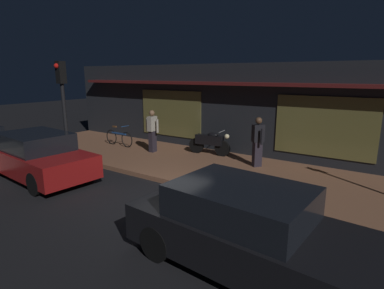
{
  "coord_description": "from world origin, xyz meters",
  "views": [
    {
      "loc": [
        5.21,
        -5.74,
        3.2
      ],
      "look_at": [
        -0.3,
        2.4,
        0.95
      ],
      "focal_mm": 28.85,
      "sensor_mm": 36.0,
      "label": 1
    }
  ],
  "objects_px": {
    "motorcycle": "(210,142)",
    "person_bystander": "(258,141)",
    "parked_car_far": "(38,156)",
    "bicycle_parked": "(119,138)",
    "person_photographer": "(152,130)",
    "parked_car_across": "(246,228)",
    "traffic_light_pole": "(63,97)"
  },
  "relations": [
    {
      "from": "motorcycle",
      "to": "traffic_light_pole",
      "type": "distance_m",
      "value": 5.43
    },
    {
      "from": "bicycle_parked",
      "to": "person_photographer",
      "type": "distance_m",
      "value": 1.99
    },
    {
      "from": "person_photographer",
      "to": "parked_car_across",
      "type": "height_order",
      "value": "person_photographer"
    },
    {
      "from": "traffic_light_pole",
      "to": "parked_car_far",
      "type": "xyz_separation_m",
      "value": [
        -0.07,
        -1.0,
        -1.77
      ]
    },
    {
      "from": "parked_car_far",
      "to": "traffic_light_pole",
      "type": "bearing_deg",
      "value": 85.84
    },
    {
      "from": "motorcycle",
      "to": "person_photographer",
      "type": "bearing_deg",
      "value": -157.06
    },
    {
      "from": "motorcycle",
      "to": "person_bystander",
      "type": "bearing_deg",
      "value": -12.35
    },
    {
      "from": "parked_car_across",
      "to": "traffic_light_pole",
      "type": "bearing_deg",
      "value": 167.26
    },
    {
      "from": "motorcycle",
      "to": "traffic_light_pole",
      "type": "bearing_deg",
      "value": -128.97
    },
    {
      "from": "person_photographer",
      "to": "parked_car_across",
      "type": "distance_m",
      "value": 7.78
    },
    {
      "from": "bicycle_parked",
      "to": "parked_car_far",
      "type": "bearing_deg",
      "value": -79.36
    },
    {
      "from": "bicycle_parked",
      "to": "person_bystander",
      "type": "xyz_separation_m",
      "value": [
        6.17,
        0.45,
        0.52
      ]
    },
    {
      "from": "motorcycle",
      "to": "bicycle_parked",
      "type": "xyz_separation_m",
      "value": [
        -4.05,
        -0.92,
        -0.14
      ]
    },
    {
      "from": "person_bystander",
      "to": "bicycle_parked",
      "type": "bearing_deg",
      "value": -175.79
    },
    {
      "from": "traffic_light_pole",
      "to": "person_bystander",
      "type": "bearing_deg",
      "value": 33.35
    },
    {
      "from": "traffic_light_pole",
      "to": "bicycle_parked",
      "type": "bearing_deg",
      "value": 105.26
    },
    {
      "from": "person_photographer",
      "to": "parked_car_far",
      "type": "bearing_deg",
      "value": -105.88
    },
    {
      "from": "person_photographer",
      "to": "parked_car_far",
      "type": "height_order",
      "value": "person_photographer"
    },
    {
      "from": "parked_car_far",
      "to": "bicycle_parked",
      "type": "bearing_deg",
      "value": 100.64
    },
    {
      "from": "parked_car_far",
      "to": "parked_car_across",
      "type": "relative_size",
      "value": 1.0
    },
    {
      "from": "motorcycle",
      "to": "parked_car_across",
      "type": "height_order",
      "value": "parked_car_across"
    },
    {
      "from": "bicycle_parked",
      "to": "parked_car_far",
      "type": "xyz_separation_m",
      "value": [
        0.76,
        -4.06,
        0.2
      ]
    },
    {
      "from": "traffic_light_pole",
      "to": "parked_car_far",
      "type": "distance_m",
      "value": 2.04
    },
    {
      "from": "motorcycle",
      "to": "person_bystander",
      "type": "distance_m",
      "value": 2.2
    },
    {
      "from": "person_photographer",
      "to": "parked_car_across",
      "type": "relative_size",
      "value": 0.4
    },
    {
      "from": "bicycle_parked",
      "to": "person_photographer",
      "type": "xyz_separation_m",
      "value": [
        1.92,
        0.02,
        0.52
      ]
    },
    {
      "from": "bicycle_parked",
      "to": "traffic_light_pole",
      "type": "distance_m",
      "value": 3.73
    },
    {
      "from": "motorcycle",
      "to": "bicycle_parked",
      "type": "relative_size",
      "value": 1.03
    },
    {
      "from": "parked_car_far",
      "to": "parked_car_across",
      "type": "distance_m",
      "value": 7.36
    },
    {
      "from": "bicycle_parked",
      "to": "person_photographer",
      "type": "bearing_deg",
      "value": 0.49
    },
    {
      "from": "traffic_light_pole",
      "to": "parked_car_across",
      "type": "height_order",
      "value": "traffic_light_pole"
    },
    {
      "from": "bicycle_parked",
      "to": "person_bystander",
      "type": "height_order",
      "value": "person_bystander"
    }
  ]
}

